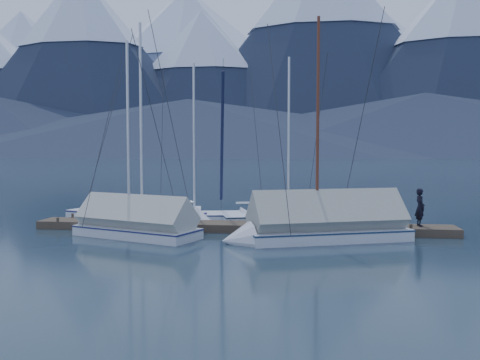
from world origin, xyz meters
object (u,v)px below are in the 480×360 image
person (420,207)px  sailboat_open_left (152,219)px  sailboat_covered_far (127,226)px  sailboat_open_right (297,219)px  sailboat_open_mid (204,218)px  sailboat_covered_near (313,228)px

person → sailboat_open_left: bearing=71.7°
sailboat_covered_far → person: 12.06m
sailboat_open_right → sailboat_open_mid: bearing=-174.8°
sailboat_open_left → sailboat_open_mid: size_ratio=1.24×
sailboat_open_mid → person: bearing=-14.9°
sailboat_open_mid → sailboat_covered_far: bearing=-115.2°
sailboat_open_mid → sailboat_covered_far: sailboat_covered_far is taller
sailboat_open_left → sailboat_covered_far: size_ratio=1.22×
sailboat_open_left → sailboat_open_mid: bearing=19.6°
sailboat_open_right → sailboat_covered_near: size_ratio=0.92×
sailboat_open_left → sailboat_open_mid: 2.52m
sailboat_open_left → sailboat_covered_near: bearing=-26.3°
sailboat_open_mid → sailboat_open_right: sailboat_open_right is taller
sailboat_open_left → sailboat_covered_near: sailboat_open_left is taller
sailboat_covered_near → person: bearing=25.2°
sailboat_open_left → person: bearing=-8.1°
person → sailboat_covered_near: bearing=105.0°
sailboat_open_mid → sailboat_covered_far: size_ratio=0.98×
sailboat_open_left → sailboat_covered_far: bearing=-87.2°
sailboat_open_left → sailboat_covered_far: 3.81m
person → sailboat_covered_far: bearing=89.8°
sailboat_open_left → sailboat_open_right: 7.05m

